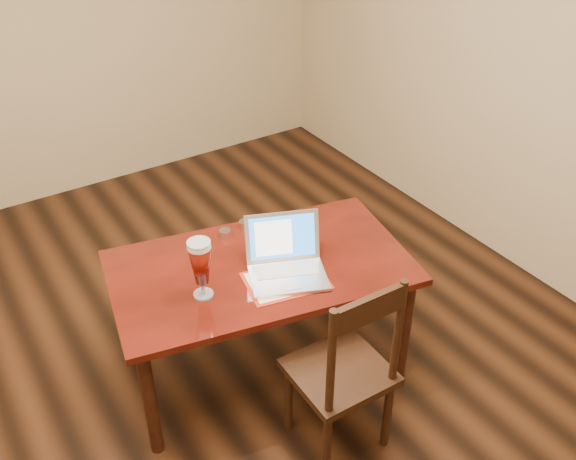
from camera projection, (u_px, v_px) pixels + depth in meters
ground at (208, 398)px, 3.32m from camera, size 5.00×5.00×0.00m
room_shell at (174, 67)px, 2.34m from camera, size 4.51×5.01×2.71m
dining_table at (260, 277)px, 3.16m from camera, size 1.58×1.09×0.98m
dining_chair at (344, 372)px, 2.84m from camera, size 0.43×0.41×0.99m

